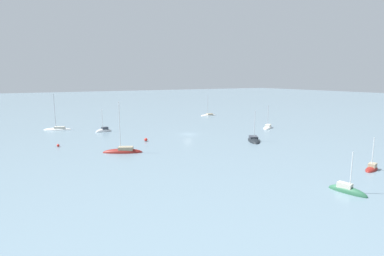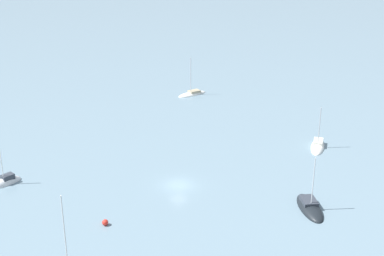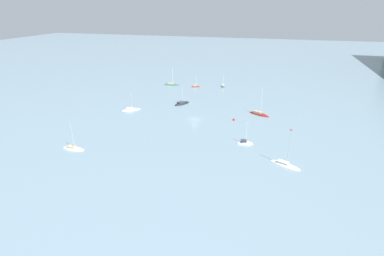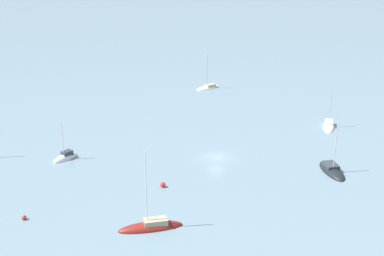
% 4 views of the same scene
% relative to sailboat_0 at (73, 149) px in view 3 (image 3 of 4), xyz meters
% --- Properties ---
extents(ground_plane, '(600.00, 600.00, 0.00)m').
position_rel_sailboat_0_xyz_m(ground_plane, '(-34.11, 28.77, -0.09)').
color(ground_plane, slate).
extents(sailboat_0, '(2.71, 7.45, 9.46)m').
position_rel_sailboat_0_xyz_m(sailboat_0, '(0.00, 0.00, 0.00)').
color(sailboat_0, white).
rests_on(sailboat_0, ground_plane).
extents(sailboat_1, '(5.69, 8.78, 12.05)m').
position_rel_sailboat_0_xyz_m(sailboat_1, '(-7.09, 61.53, 0.03)').
color(sailboat_1, white).
rests_on(sailboat_1, ground_plane).
extents(sailboat_2, '(2.65, 5.30, 7.95)m').
position_rel_sailboat_0_xyz_m(sailboat_2, '(-17.64, 49.48, 0.03)').
color(sailboat_2, silver).
rests_on(sailboat_2, ground_plane).
extents(sailboat_3, '(8.37, 6.58, 8.88)m').
position_rel_sailboat_0_xyz_m(sailboat_3, '(-50.94, 18.27, -0.00)').
color(sailboat_3, black).
rests_on(sailboat_3, ground_plane).
extents(sailboat_4, '(2.93, 8.78, 9.95)m').
position_rel_sailboat_0_xyz_m(sailboat_4, '(-81.22, 3.07, -0.00)').
color(sailboat_4, '#2D6647').
rests_on(sailboat_4, ground_plane).
extents(sailboat_5, '(6.40, 7.56, 8.33)m').
position_rel_sailboat_0_xyz_m(sailboat_5, '(-37.43, 0.59, 0.01)').
color(sailboat_5, white).
rests_on(sailboat_5, ground_plane).
extents(sailboat_6, '(5.67, 2.46, 7.03)m').
position_rel_sailboat_0_xyz_m(sailboat_6, '(-85.22, 30.36, 0.02)').
color(sailboat_6, '#2D6647').
rests_on(sailboat_6, ground_plane).
extents(sailboat_7, '(2.83, 4.88, 6.64)m').
position_rel_sailboat_0_xyz_m(sailboat_7, '(-80.72, 16.43, 0.05)').
color(sailboat_7, maroon).
rests_on(sailboat_7, ground_plane).
extents(sailboat_8, '(6.10, 8.90, 12.16)m').
position_rel_sailboat_0_xyz_m(sailboat_8, '(-46.19, 51.89, 0.04)').
color(sailboat_8, maroon).
rests_on(sailboat_8, ground_plane).
extents(mooring_buoy_0, '(0.66, 0.66, 0.66)m').
position_rel_sailboat_0_xyz_m(mooring_buoy_0, '(-32.99, 63.89, 0.24)').
color(mooring_buoy_0, red).
rests_on(mooring_buoy_0, ground_plane).
extents(mooring_buoy_1, '(0.84, 0.84, 0.84)m').
position_rel_sailboat_0_xyz_m(mooring_buoy_1, '(-37.39, 43.18, 0.33)').
color(mooring_buoy_1, red).
rests_on(mooring_buoy_1, ground_plane).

